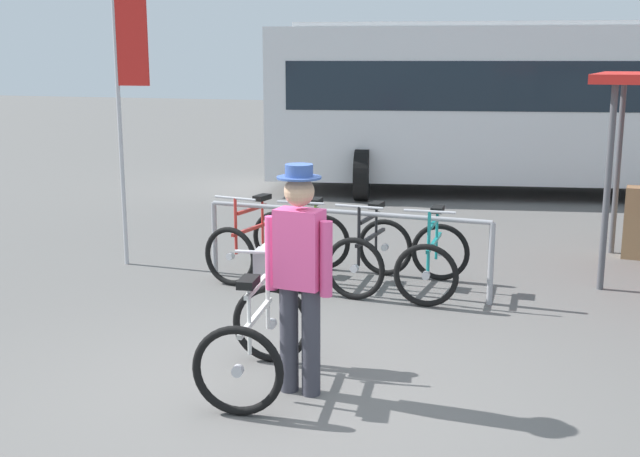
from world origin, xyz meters
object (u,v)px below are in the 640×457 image
Objects in this scene: racked_bike_lime at (311,249)px; racked_bike_red at (255,244)px; racked_bike_black at (370,254)px; banner_flag at (127,79)px; person_with_featured_bike at (299,270)px; bus_distant at (545,99)px; racked_bike_teal at (434,260)px; featured_bicycle at (260,321)px.

racked_bike_red is at bearing 177.92° from racked_bike_lime.
banner_flag is (-2.94, -0.01, 1.86)m from racked_bike_black.
racked_bike_lime is 0.35× the size of banner_flag.
person_with_featured_bike is at bearing -85.06° from racked_bike_black.
bus_distant is at bearing 79.27° from racked_bike_black.
racked_bike_lime is at bearing 0.90° from banner_flag.
bus_distant is 8.33m from banner_flag.
racked_bike_teal is (1.40, -0.05, 0.00)m from racked_bike_lime.
racked_bike_red is 0.36× the size of banner_flag.
banner_flag is (-3.19, 2.90, 1.28)m from person_with_featured_bike.
person_with_featured_bike is 0.54× the size of banner_flag.
racked_bike_lime is at bearing 107.97° from person_with_featured_bike.
racked_bike_red is 0.11× the size of bus_distant.
racked_bike_red is 1.03× the size of racked_bike_black.
person_with_featured_bike is (0.37, -0.12, 0.46)m from featured_bicycle.
racked_bike_black is at bearing 177.92° from racked_bike_teal.
racked_bike_red is 3.11m from featured_bicycle.
racked_bike_lime is 1.40m from racked_bike_teal.
racked_bike_lime is at bearing 101.62° from featured_bicycle.
racked_bike_lime is 1.00× the size of racked_bike_black.
banner_flag is (-2.82, 2.78, 1.74)m from featured_bicycle.
racked_bike_red is 1.03× the size of racked_bike_lime.
person_with_featured_bike is (1.65, -2.96, 0.58)m from racked_bike_red.
racked_bike_red is 7.70m from bus_distant.
person_with_featured_bike reaches higher than featured_bicycle.
racked_bike_lime is 0.11× the size of bus_distant.
racked_bike_black is 0.99× the size of racked_bike_teal.
person_with_featured_bike is at bearing -98.85° from racked_bike_teal.
bus_distant is at bearing 58.93° from banner_flag.
featured_bicycle is at bearing 162.15° from person_with_featured_bike.
bus_distant is at bearing 84.81° from racked_bike_teal.
racked_bike_black is at bearing 94.94° from person_with_featured_bike.
person_with_featured_bike is (-0.45, -2.88, 0.58)m from racked_bike_teal.
racked_bike_lime is at bearing 177.92° from racked_bike_black.
person_with_featured_bike reaches higher than racked_bike_teal.
racked_bike_lime is (0.70, -0.03, 0.00)m from racked_bike_red.
racked_bike_red is 0.94× the size of featured_bicycle.
person_with_featured_bike is (0.95, -2.93, 0.58)m from racked_bike_lime.
racked_bike_red is at bearing -111.26° from bus_distant.
racked_bike_teal is (0.70, -0.03, 0.00)m from racked_bike_black.
featured_bicycle is 0.12× the size of bus_distant.
featured_bicycle is 0.39× the size of banner_flag.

